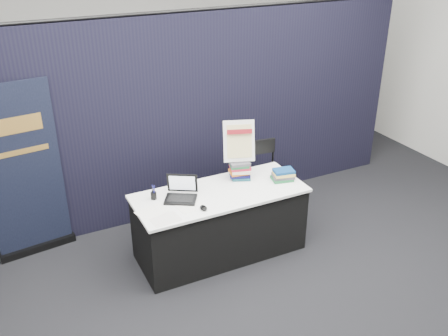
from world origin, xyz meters
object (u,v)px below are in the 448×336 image
book_stack_tall (240,170)px  book_stack_short (283,175)px  pullup_banner (26,182)px  stacking_chair (264,181)px  info_sign (239,142)px  laptop (179,194)px  display_table (220,223)px

book_stack_tall → book_stack_short: (0.40, -0.25, -0.04)m
book_stack_tall → book_stack_short: 0.47m
book_stack_short → pullup_banner: bearing=158.5°
book_stack_tall → stacking_chair: stacking_chair is taller
info_sign → pullup_banner: size_ratio=0.24×
laptop → display_table: bearing=22.3°
display_table → book_stack_tall: bearing=29.4°
laptop → stacking_chair: (1.16, 0.25, -0.25)m
display_table → info_sign: 0.89m
laptop → stacking_chair: bearing=43.1°
book_stack_short → info_sign: size_ratio=0.55×
book_stack_tall → stacking_chair: 0.50m
book_stack_tall → info_sign: 0.32m
book_stack_tall → stacking_chair: (0.39, 0.13, -0.29)m
info_sign → pullup_banner: pullup_banner is taller
book_stack_short → stacking_chair: 0.45m
book_stack_short → pullup_banner: pullup_banner is taller
display_table → laptop: (-0.43, 0.06, 0.43)m
laptop → book_stack_short: bearing=24.8°
book_stack_short → pullup_banner: (-2.53, 1.00, 0.04)m
laptop → info_sign: info_sign is taller
info_sign → pullup_banner: (-2.12, 0.72, -0.33)m
display_table → book_stack_short: book_stack_short is taller
info_sign → display_table: bearing=-127.1°
laptop → book_stack_short: laptop is taller
laptop → pullup_banner: size_ratio=0.20×
book_stack_tall → info_sign: bearing=90.0°
display_table → book_stack_tall: 0.61m
stacking_chair → pullup_banner: bearing=173.5°
pullup_banner → stacking_chair: bearing=-20.9°
book_stack_short → info_sign: info_sign is taller
book_stack_short → pullup_banner: size_ratio=0.13×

